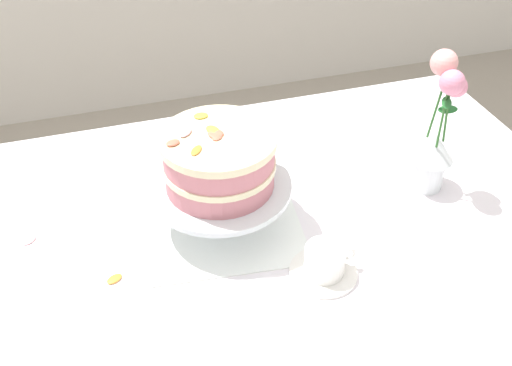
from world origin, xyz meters
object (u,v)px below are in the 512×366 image
Objects in this scene: dining_table at (281,269)px; flower_vase at (436,136)px; cake_stand at (220,190)px; teacup at (325,263)px; layer_cake at (219,160)px.

dining_table is 4.31× the size of flower_vase.
teacup is (0.15, -0.20, -0.06)m from cake_stand.
cake_stand is at bearing 126.51° from teacup.
flower_vase is (0.37, 0.07, 0.23)m from dining_table.
layer_cake is (-0.10, 0.09, 0.25)m from dining_table.
flower_vase is (0.47, -0.02, 0.05)m from cake_stand.
dining_table is 0.22m from cake_stand.
cake_stand reaches higher than teacup.
teacup is at bearing -68.53° from dining_table.
teacup is at bearing -53.48° from layer_cake.
flower_vase reaches higher than dining_table.
flower_vase is at bearing 10.73° from dining_table.
cake_stand is 1.28× the size of layer_cake.
cake_stand is 0.08m from layer_cake.
layer_cake is at bearing 140.05° from dining_table.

